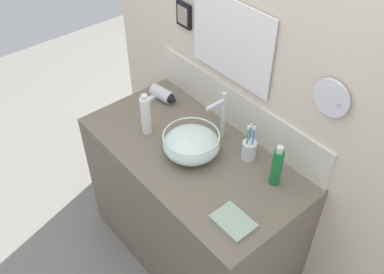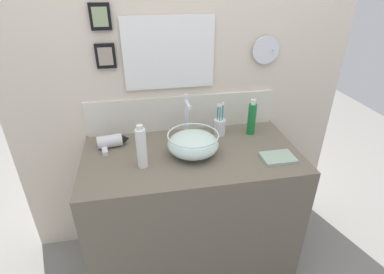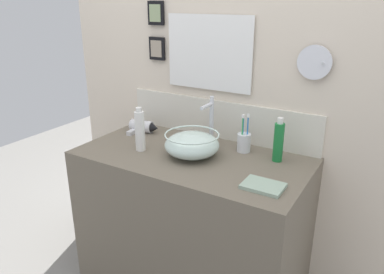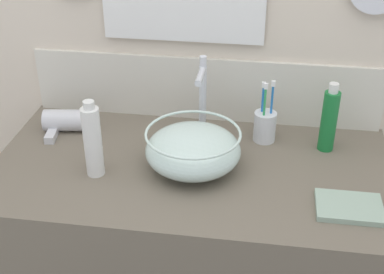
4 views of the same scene
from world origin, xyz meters
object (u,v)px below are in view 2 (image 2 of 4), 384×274
faucet (187,114)px  hand_towel (278,157)px  toothbrush_cup (220,126)px  soap_dispenser (142,148)px  lotion_bottle (252,118)px  hair_drier (112,141)px  glass_bowl_sink (193,144)px

faucet → hand_towel: size_ratio=1.55×
toothbrush_cup → soap_dispenser: soap_dispenser is taller
hand_towel → lotion_bottle: bearing=98.1°
soap_dispenser → hand_towel: (0.71, -0.07, -0.10)m
soap_dispenser → hand_towel: bearing=-5.2°
hand_towel → soap_dispenser: bearing=174.8°
faucet → lotion_bottle: (0.39, -0.03, -0.05)m
hand_towel → hair_drier: bearing=161.3°
faucet → soap_dispenser: (-0.27, -0.26, -0.04)m
faucet → soap_dispenser: 0.38m
toothbrush_cup → hand_towel: toothbrush_cup is taller
soap_dispenser → hand_towel: soap_dispenser is taller
glass_bowl_sink → hair_drier: glass_bowl_sink is taller
toothbrush_cup → faucet: bearing=179.7°
hair_drier → toothbrush_cup: toothbrush_cup is taller
glass_bowl_sink → toothbrush_cup: bearing=43.8°
glass_bowl_sink → faucet: 0.21m
hair_drier → faucet: bearing=4.5°
glass_bowl_sink → hand_towel: 0.46m
faucet → lotion_bottle: 0.40m
hair_drier → toothbrush_cup: 0.64m
hair_drier → soap_dispenser: size_ratio=0.80×
soap_dispenser → hand_towel: size_ratio=1.35×
faucet → toothbrush_cup: (0.20, -0.00, -0.10)m
faucet → hand_towel: 0.56m
soap_dispenser → lotion_bottle: (0.67, 0.24, -0.01)m
faucet → hand_towel: bearing=-37.1°
glass_bowl_sink → toothbrush_cup: size_ratio=1.34×
hand_towel → glass_bowl_sink: bearing=162.7°
glass_bowl_sink → hand_towel: glass_bowl_sink is taller
hair_drier → soap_dispenser: 0.29m
faucet → hand_towel: (0.43, -0.33, -0.15)m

